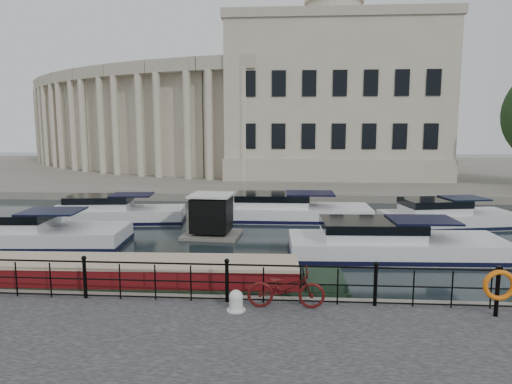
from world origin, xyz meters
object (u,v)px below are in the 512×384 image
Objects in this scene: narrowboat at (109,285)px; mooring_bollard at (236,301)px; bicycle at (286,288)px; harbour_hut at (212,217)px; life_ring_post at (499,286)px.

mooring_bollard is at bearing -28.37° from narrowboat.
bicycle is at bearing -20.04° from narrowboat.
harbour_hut reaches higher than mooring_bollard.
bicycle is 0.72× the size of harbour_hut.
bicycle is at bearing -65.99° from harbour_hut.
narrowboat reaches higher than mooring_bollard.
life_ring_post is (6.61, 0.04, 0.56)m from mooring_bollard.
life_ring_post is 13.68m from harbour_hut.
life_ring_post is 0.46× the size of harbour_hut.
harbour_hut is (-3.67, 10.05, -0.14)m from bicycle.
narrowboat is at bearing 70.75° from bicycle.
mooring_bollard is 0.43× the size of life_ring_post.
life_ring_post is at bearing -93.79° from bicycle.
bicycle is 10.70m from harbour_hut.
life_ring_post is 11.15m from narrowboat.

